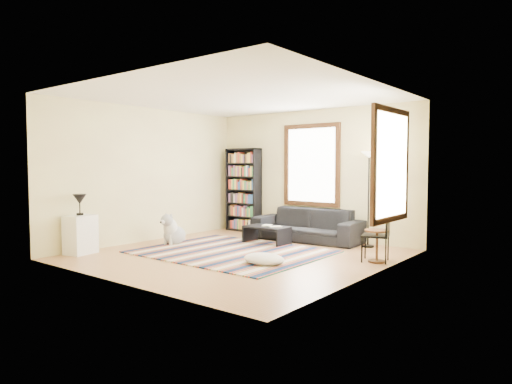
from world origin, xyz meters
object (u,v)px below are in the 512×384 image
Objects in this scene: folding_chair at (375,236)px; dog at (174,229)px; floor_lamp at (368,200)px; sofa at (307,225)px; coffee_table at (267,235)px; white_cabinet at (80,235)px; side_table at (377,246)px; bookshelf at (243,190)px; floor_cushion at (264,259)px.

folding_chair is 3.98m from dog.
sofa is at bearing -175.67° from floor_lamp.
coffee_table is 3.54m from white_cabinet.
floor_lamp is 1.44m from folding_chair.
sofa is 2.77m from dog.
side_table is 0.77× the size of white_cabinet.
coffee_table is at bearing -152.03° from floor_lamp.
bookshelf is 1.08× the size of floor_lamp.
bookshelf reaches higher than floor_cushion.
white_cabinet is at bearing -134.55° from floor_lamp.
dog is at bearing -135.27° from sofa.
white_cabinet is (-3.79, -3.85, -0.58)m from floor_lamp.
side_table is at bearing -31.75° from sofa.
dog reaches higher than coffee_table.
floor_cushion is at bearing -45.28° from bookshelf.
coffee_table is at bearing 173.33° from side_table.
floor_lamp is (1.77, 0.94, 0.75)m from coffee_table.
floor_lamp is at bearing 75.41° from floor_cushion.
dog is at bearing 59.61° from white_cabinet.
coffee_table is 1.05× the size of folding_chair.
side_table reaches higher than floor_cushion.
dog is (0.59, 1.71, -0.04)m from white_cabinet.
white_cabinet is at bearing -165.08° from folding_chair.
side_table is 4.01m from dog.
bookshelf reaches higher than dog.
side_table is 0.86× the size of dog.
coffee_table is 1.87m from dog.
bookshelf is 4.23m from folding_chair.
side_table is at bearing 43.09° from floor_cushion.
sofa is 1.25× the size of floor_lamp.
floor_lamp is (0.65, 2.51, 0.84)m from floor_cushion.
floor_cushion is at bearing -13.28° from dog.
coffee_table is at bearing 43.97° from white_cabinet.
floor_cushion is 3.42m from white_cabinet.
white_cabinet is at bearing -126.04° from sofa.
side_table is 0.17m from folding_chair.
side_table is at bearing 8.04° from dog.
folding_chair is (1.98, -1.08, 0.09)m from sofa.
white_cabinet is (-3.14, -1.34, 0.26)m from floor_cushion.
floor_lamp is at bearing 103.27° from folding_chair.
side_table is (2.48, -0.29, 0.09)m from coffee_table.
dog is at bearing 171.77° from floor_cushion.
floor_lamp is (3.30, -0.17, -0.07)m from bookshelf.
white_cabinet is (-4.50, -2.62, 0.08)m from side_table.
folding_chair reaches higher than coffee_table.
side_table is (1.36, 1.28, 0.18)m from floor_cushion.
side_table is at bearing 18.91° from white_cabinet.
coffee_table is at bearing 125.51° from floor_cushion.
bookshelf is at bearing 160.77° from side_table.
white_cabinet is (-4.45, -2.67, -0.08)m from folding_chair.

